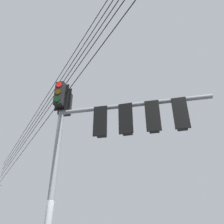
# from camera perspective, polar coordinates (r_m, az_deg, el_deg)

# --- Properties ---
(signal_mast_assembly) EXTENTS (3.98, 3.88, 6.42)m
(signal_mast_assembly) POSITION_cam_1_polar(r_m,az_deg,el_deg) (7.35, -2.94, -3.78)
(signal_mast_assembly) COLOR gray
(signal_mast_assembly) RESTS_ON ground
(overhead_wire_span) EXTENTS (26.85, 1.31, 2.00)m
(overhead_wire_span) POSITION_cam_1_polar(r_m,az_deg,el_deg) (9.90, -13.81, 4.29)
(overhead_wire_span) COLOR black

